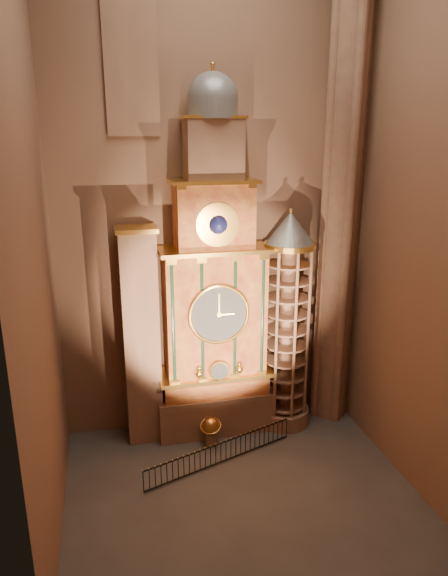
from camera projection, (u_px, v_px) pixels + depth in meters
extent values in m
plane|color=#383330|center=(241.00, 492.00, 20.93)|extent=(14.00, 14.00, 0.00)
plane|color=brown|center=(209.00, 202.00, 23.32)|extent=(22.00, 0.00, 22.00)
plane|color=brown|center=(31.00, 233.00, 16.18)|extent=(0.00, 22.00, 22.00)
plane|color=brown|center=(423.00, 217.00, 19.29)|extent=(0.00, 22.00, 22.00)
cube|color=#8C634C|center=(215.00, 409.00, 25.29)|extent=(5.60, 2.20, 2.00)
cube|color=maroon|center=(214.00, 381.00, 24.86)|extent=(5.00, 2.00, 1.00)
cube|color=gold|center=(215.00, 371.00, 24.65)|extent=(5.40, 2.30, 0.18)
cube|color=maroon|center=(214.00, 313.00, 23.84)|extent=(4.60, 2.00, 6.00)
cylinder|color=black|center=(173.00, 323.00, 22.58)|extent=(0.32, 0.32, 5.60)
cylinder|color=black|center=(202.00, 321.00, 22.87)|extent=(0.32, 0.32, 5.60)
cylinder|color=black|center=(234.00, 318.00, 23.21)|extent=(0.32, 0.32, 5.60)
cylinder|color=black|center=(262.00, 316.00, 23.49)|extent=(0.32, 0.32, 5.60)
cube|color=gold|center=(214.00, 249.00, 22.91)|extent=(5.00, 2.25, 0.18)
cylinder|color=#2D3033|center=(219.00, 314.00, 22.81)|extent=(2.60, 0.12, 2.60)
torus|color=gold|center=(219.00, 315.00, 22.77)|extent=(2.80, 0.16, 2.80)
cylinder|color=gold|center=(220.00, 371.00, 23.46)|extent=(0.90, 0.10, 0.90)
sphere|color=gold|center=(199.00, 374.00, 23.31)|extent=(0.36, 0.36, 0.36)
sphere|color=gold|center=(239.00, 369.00, 23.73)|extent=(0.36, 0.36, 0.36)
cube|color=maroon|center=(213.00, 217.00, 22.53)|extent=(3.40, 1.80, 3.00)
sphere|color=#0E0D45|center=(218.00, 225.00, 21.74)|extent=(0.80, 0.80, 0.80)
cube|color=gold|center=(213.00, 181.00, 22.04)|extent=(3.80, 2.00, 0.15)
cube|color=#8C634C|center=(213.00, 151.00, 21.72)|extent=(2.40, 1.60, 2.60)
sphere|color=slate|center=(213.00, 98.00, 21.11)|extent=(2.10, 2.10, 2.10)
cylinder|color=gold|center=(213.00, 75.00, 20.85)|extent=(0.14, 0.14, 0.80)
cube|color=#8C634C|center=(141.00, 340.00, 23.38)|extent=(1.60, 1.40, 10.00)
cube|color=gold|center=(144.00, 383.00, 23.57)|extent=(1.35, 0.10, 2.10)
cube|color=#451912|center=(144.00, 384.00, 23.51)|extent=(1.05, 0.04, 1.75)
cube|color=gold|center=(142.00, 331.00, 22.81)|extent=(1.35, 0.10, 2.10)
cube|color=#451912|center=(142.00, 331.00, 22.75)|extent=(1.05, 0.04, 1.75)
cube|color=gold|center=(139.00, 274.00, 22.05)|extent=(1.35, 0.10, 2.10)
cube|color=#451912|center=(139.00, 275.00, 22.00)|extent=(1.05, 0.04, 1.75)
cube|color=gold|center=(136.00, 229.00, 21.89)|extent=(1.80, 1.60, 0.20)
cylinder|color=#8C634C|center=(283.00, 414.00, 25.97)|extent=(2.50, 2.50, 0.80)
cylinder|color=#8C634C|center=(286.00, 331.00, 24.66)|extent=(0.70, 0.70, 8.20)
cylinder|color=gold|center=(290.00, 245.00, 23.44)|extent=(2.40, 2.40, 0.25)
cone|color=slate|center=(290.00, 228.00, 23.20)|extent=(2.30, 2.30, 1.50)
sphere|color=gold|center=(291.00, 210.00, 22.97)|extent=(0.20, 0.20, 0.20)
cylinder|color=#8C634C|center=(342.00, 201.00, 23.74)|extent=(1.60, 1.60, 22.00)
cylinder|color=#8C634C|center=(358.00, 201.00, 23.92)|extent=(0.44, 0.44, 22.00)
cylinder|color=#8C634C|center=(326.00, 202.00, 23.56)|extent=(0.44, 0.44, 22.00)
cylinder|color=#8C634C|center=(334.00, 199.00, 24.49)|extent=(0.44, 0.44, 22.00)
cylinder|color=#8C634C|center=(350.00, 203.00, 23.00)|extent=(0.44, 0.44, 22.00)
cube|color=navy|center=(131.00, 70.00, 20.95)|extent=(2.00, 0.10, 5.00)
cube|color=#8C634C|center=(131.00, 70.00, 20.90)|extent=(2.20, 0.06, 5.20)
cylinder|color=#8C634C|center=(211.00, 439.00, 24.00)|extent=(0.53, 0.53, 0.62)
sphere|color=#D68A3C|center=(211.00, 426.00, 23.79)|extent=(0.80, 0.80, 0.80)
torus|color=#D68A3C|center=(211.00, 426.00, 23.79)|extent=(1.26, 1.23, 0.43)
cube|color=black|center=(221.00, 443.00, 22.40)|extent=(6.99, 2.45, 0.04)
cube|color=black|center=(221.00, 462.00, 22.68)|extent=(6.99, 2.45, 0.04)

